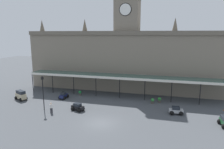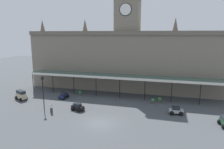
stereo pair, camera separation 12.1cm
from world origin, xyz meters
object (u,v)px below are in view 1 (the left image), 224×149
car_navy_sedan (64,96)px  car_beige_van (21,96)px  planter_near_kerb (159,100)px  planter_forecourt_centre (152,101)px  car_black_sedan (78,107)px  pedestrian_beside_cars (51,107)px  victorian_lamppost (43,89)px  car_silver_sedan (176,111)px  planter_by_canopy (80,93)px

car_navy_sedan → car_beige_van: bearing=-158.8°
planter_near_kerb → planter_forecourt_centre: (-1.14, -0.84, 0.00)m
car_black_sedan → pedestrian_beside_cars: 4.02m
car_black_sedan → victorian_lamppost: bearing=-167.5°
car_silver_sedan → pedestrian_beside_cars: size_ratio=1.27×
planter_near_kerb → car_black_sedan: bearing=-149.7°
car_silver_sedan → car_black_sedan: 15.16m
victorian_lamppost → planter_forecourt_centre: bearing=24.6°
car_black_sedan → victorian_lamppost: (-5.25, -1.16, 2.90)m
victorian_lamppost → car_silver_sedan: bearing=10.1°
planter_near_kerb → planter_by_canopy: size_ratio=1.00×
planter_forecourt_centre → planter_by_canopy: same height
car_silver_sedan → planter_forecourt_centre: size_ratio=2.21×
car_navy_sedan → planter_near_kerb: (17.46, 2.17, -0.01)m
pedestrian_beside_cars → planter_forecourt_centre: size_ratio=1.74×
car_beige_van → pedestrian_beside_cars: car_beige_van is taller
car_silver_sedan → car_beige_van: bearing=-179.6°
car_beige_van → planter_near_kerb: size_ratio=2.69×
car_beige_van → car_silver_sedan: 27.24m
car_navy_sedan → pedestrian_beside_cars: (1.66, -7.05, 0.41)m
victorian_lamppost → planter_near_kerb: size_ratio=5.79×
pedestrian_beside_cars → car_black_sedan: bearing=30.2°
car_black_sedan → planter_forecourt_centre: (11.21, 6.37, -0.01)m
victorian_lamppost → planter_forecourt_centre: victorian_lamppost is taller
car_beige_van → planter_near_kerb: car_beige_van is taller
car_navy_sedan → planter_forecourt_centre: (16.32, 1.34, -0.01)m
planter_by_canopy → car_beige_van: bearing=-150.2°
victorian_lamppost → planter_by_canopy: size_ratio=5.79×
victorian_lamppost → planter_by_canopy: (2.33, 8.77, -2.92)m
car_beige_van → planter_near_kerb: (24.62, 4.96, -0.32)m
planter_near_kerb → car_navy_sedan: bearing=-172.9°
car_beige_van → planter_forecourt_centre: 23.84m
car_black_sedan → planter_forecourt_centre: 12.89m
victorian_lamppost → planter_near_kerb: 19.71m
car_silver_sedan → car_navy_sedan: (-20.08, 2.61, 0.00)m
pedestrian_beside_cars → planter_near_kerb: pedestrian_beside_cars is taller
car_silver_sedan → planter_forecourt_centre: (-3.76, 3.95, -0.01)m
victorian_lamppost → planter_near_kerb: bearing=25.4°
victorian_lamppost → car_beige_van: bearing=154.0°
planter_near_kerb → planter_forecourt_centre: bearing=-143.7°
planter_near_kerb → car_beige_van: bearing=-168.6°
victorian_lamppost → planter_forecourt_centre: (16.46, 7.54, -2.92)m
planter_near_kerb → planter_by_canopy: (-15.27, 0.40, 0.00)m
pedestrian_beside_cars → planter_by_canopy: bearing=86.8°
planter_near_kerb → car_silver_sedan: bearing=-61.3°
car_silver_sedan → planter_near_kerb: size_ratio=2.21×
car_black_sedan → pedestrian_beside_cars: pedestrian_beside_cars is taller
car_black_sedan → planter_by_canopy: car_black_sedan is taller
car_silver_sedan → planter_forecourt_centre: 5.45m
car_beige_van → planter_near_kerb: 25.12m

